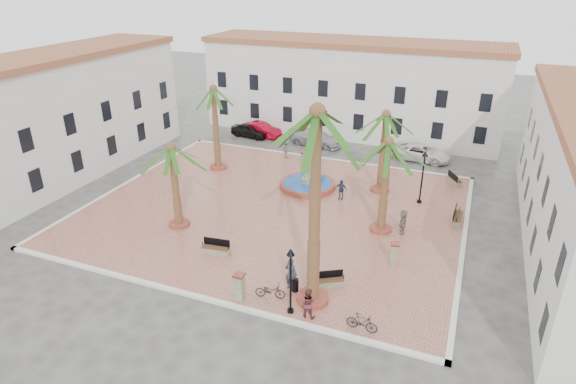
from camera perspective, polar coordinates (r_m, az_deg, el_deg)
name	(u,v)px	position (r m, az deg, el deg)	size (l,w,h in m)	color
ground	(275,210)	(34.92, -1.53, -2.12)	(120.00, 120.00, 0.00)	#56544F
plaza	(275,209)	(34.88, -1.53, -2.01)	(26.00, 22.00, 0.15)	#B76E58
kerb_n	(322,158)	(44.33, 4.08, 4.00)	(26.30, 0.30, 0.16)	silver
kerb_s	(194,296)	(26.65, -11.06, -11.99)	(26.30, 0.30, 0.16)	silver
kerb_e	(464,243)	(32.62, 20.09, -5.72)	(0.30, 22.30, 0.16)	silver
kerb_w	(129,182)	(41.32, -18.35, 1.12)	(0.30, 22.30, 0.16)	silver
building_north	(351,87)	(51.29, 7.42, 12.23)	(30.40, 7.40, 9.50)	white
building_west	(60,116)	(43.77, -25.39, 8.18)	(6.40, 24.40, 10.00)	white
fountain	(307,184)	(38.00, 2.32, 0.98)	(4.38, 4.38, 2.26)	#A54433
palm_nw	(214,98)	(40.46, -8.78, 10.94)	(4.75, 4.75, 7.25)	#A54433
palm_sw	(172,158)	(31.41, -13.56, 3.91)	(4.58, 4.58, 5.86)	#A54433
palm_s	(317,134)	(21.49, 3.44, 6.94)	(5.53, 5.53, 10.51)	#A54433
palm_e	(388,153)	(30.32, 11.75, 4.52)	(4.73, 4.73, 6.51)	#A54433
palm_ne	(385,124)	(36.34, 11.47, 7.89)	(4.79, 4.79, 6.47)	#A54433
bench_s	(216,250)	(29.69, -8.53, -6.78)	(1.83, 0.75, 0.94)	gray
bench_se	(330,282)	(26.74, 4.97, -10.58)	(1.65, 1.26, 0.86)	gray
bench_e	(457,218)	(34.80, 19.42, -2.95)	(0.68, 1.95, 1.02)	gray
bench_ne	(454,180)	(40.96, 19.12, 1.30)	(1.33, 1.76, 0.91)	gray
lamppost_s	(291,270)	(23.52, 0.31, -9.20)	(0.41, 0.41, 3.75)	black
lamppost_e	(423,168)	(35.87, 15.76, 2.76)	(0.44, 0.44, 4.07)	black
bollard_se	(240,286)	(25.50, -5.76, -11.04)	(0.56, 0.56, 1.57)	gray
bollard_n	(304,159)	(41.75, 1.89, 3.88)	(0.60, 0.60, 1.41)	gray
bollard_e	(394,253)	(28.84, 12.45, -7.10)	(0.60, 0.60, 1.40)	gray
litter_bin	(295,285)	(26.21, 0.86, -10.97)	(0.38, 0.38, 0.73)	black
cyclist_a	(291,274)	(26.01, 0.35, -9.66)	(0.71, 0.46, 1.94)	#2C3442
bicycle_a	(270,291)	(25.72, -2.12, -11.62)	(0.56, 1.61, 0.85)	black
cyclist_b	(308,303)	(24.28, 2.34, -13.01)	(0.79, 0.62, 1.63)	brown
bicycle_b	(362,322)	(23.95, 8.76, -15.03)	(0.44, 1.56, 0.94)	black
pedestrian_fountain_a	(306,165)	(40.07, 2.15, 3.22)	(0.89, 0.58, 1.82)	#9D8B66
pedestrian_fountain_b	(341,189)	(36.08, 6.29, 0.31)	(0.92, 0.38, 1.57)	#2D344F
pedestrian_north	(286,149)	(43.89, -0.20, 5.12)	(1.09, 0.63, 1.69)	#48474C
pedestrian_east	(403,221)	(32.15, 13.46, -3.41)	(1.56, 0.50, 1.68)	#7B6F5F
car_black	(250,130)	(50.29, -4.51, 7.30)	(1.65, 4.09, 1.39)	black
car_red	(261,130)	(50.38, -3.25, 7.40)	(1.53, 4.39, 1.45)	#A6031A
car_silver	(316,138)	(47.73, 3.33, 6.44)	(2.14, 5.26, 1.53)	#AAA9B2
car_white	(421,152)	(45.45, 15.47, 4.55)	(2.43, 5.26, 1.46)	white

